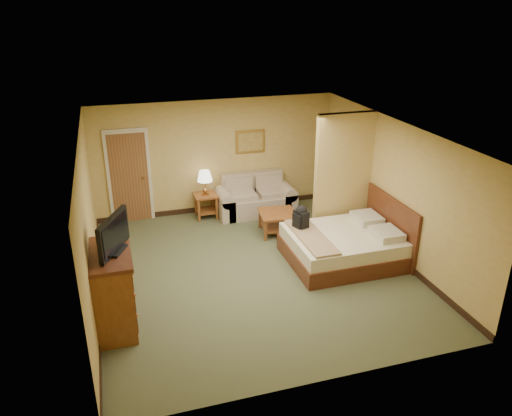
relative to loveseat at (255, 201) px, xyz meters
name	(u,v)px	position (x,y,z in m)	size (l,w,h in m)	color
floor	(254,271)	(-0.80, -2.57, -0.29)	(6.00, 6.00, 0.00)	#4C5235
ceiling	(254,132)	(-0.80, -2.57, 2.31)	(6.00, 6.00, 0.00)	white
back_wall	(216,157)	(-0.80, 0.43, 1.01)	(5.50, 0.02, 2.60)	tan
left_wall	(88,225)	(-3.55, -2.57, 1.01)	(0.02, 6.00, 2.60)	tan
right_wall	(394,189)	(1.95, -2.57, 1.01)	(0.02, 6.00, 2.60)	tan
partition	(343,177)	(1.35, -1.65, 1.01)	(1.20, 0.15, 2.60)	tan
door	(129,177)	(-2.75, 0.39, 0.74)	(0.94, 0.16, 2.10)	beige
baseboard	(218,207)	(-0.80, 0.42, -0.23)	(5.50, 0.02, 0.12)	black
loveseat	(255,201)	(0.00, 0.00, 0.00)	(1.78, 0.83, 0.90)	tan
side_table	(206,202)	(-1.15, 0.08, 0.07)	(0.50, 0.50, 0.55)	brown
table_lamp	(205,177)	(-1.15, 0.08, 0.68)	(0.34, 0.34, 0.56)	#A6743D
coffee_table	(277,218)	(0.12, -1.19, 0.05)	(0.82, 0.82, 0.47)	brown
wall_picture	(250,142)	(0.00, 0.40, 1.31)	(0.69, 0.04, 0.54)	#B78E3F
dresser	(113,290)	(-3.28, -3.57, 0.35)	(0.62, 1.19, 1.27)	brown
tv	(114,235)	(-3.18, -3.57, 1.23)	(0.45, 0.83, 0.55)	black
bed	(347,245)	(1.01, -2.67, 0.02)	(2.11, 1.79, 1.16)	#4B2011
backpack	(301,217)	(0.22, -2.25, 0.53)	(0.27, 0.32, 0.48)	black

